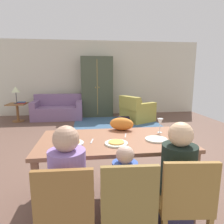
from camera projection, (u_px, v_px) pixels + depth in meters
The scene contains 27 objects.
ground_plane at pixel (111, 142), 4.53m from camera, with size 7.45×6.54×0.02m, color brown.
back_wall at pixel (100, 78), 7.52m from camera, with size 7.45×0.10×2.70m, color beige.
dining_table at pixel (114, 145), 2.34m from camera, with size 1.71×0.92×0.76m.
plate_near_man at pixel (72, 143), 2.15m from camera, with size 0.25×0.25×0.02m, color silver.
pizza_near_man at pixel (72, 142), 2.14m from camera, with size 0.17×0.17×0.01m, color #E7A750.
plate_near_child at pixel (116, 143), 2.15m from camera, with size 0.25×0.25×0.02m, color silver.
pizza_near_child at pixel (116, 142), 2.14m from camera, with size 0.17×0.17×0.01m, color gold.
plate_near_woman at pixel (156, 139), 2.28m from camera, with size 0.25×0.25×0.02m, color silver.
wine_glass at pixel (160, 123), 2.55m from camera, with size 0.07×0.07×0.19m.
fork at pixel (92, 141), 2.24m from camera, with size 0.02×0.15×0.01m, color silver.
knife at pixel (125, 136), 2.44m from camera, with size 0.01×0.17×0.01m, color silver.
dining_chair_man at pixel (67, 209), 1.52m from camera, with size 0.43×0.43×0.87m.
person_man at pixel (69, 193), 1.68m from camera, with size 0.30×0.40×1.11m.
dining_chair_child at pixel (127, 204), 1.57m from camera, with size 0.44×0.44×0.87m.
person_child at pixel (124, 198), 1.75m from camera, with size 0.22×0.29×0.92m.
dining_chair_woman at pixel (184, 200), 1.63m from camera, with size 0.46×0.46×0.87m.
person_woman at pixel (176, 186), 1.80m from camera, with size 0.31×0.41×1.11m.
cat at pixel (122, 124), 2.68m from camera, with size 0.32×0.16×0.17m, color orange.
area_rug at pixel (116, 123), 6.25m from camera, with size 2.60×1.80×0.01m, color #3B5C7D.
couch at pixel (58, 110), 6.81m from camera, with size 1.64×0.86×0.82m.
armchair at pixel (136, 111), 6.45m from camera, with size 1.16×1.15×0.82m.
armoire at pixel (97, 87), 7.17m from camera, with size 1.10×0.59×2.10m.
side_table at pixel (17, 110), 6.39m from camera, with size 0.56×0.56×0.58m.
table_lamp at pixel (16, 90), 6.27m from camera, with size 0.26×0.26×0.54m.
book_lower at pixel (22, 103), 6.32m from camera, with size 0.22×0.16×0.03m, color maroon.
book_upper at pixel (22, 102), 6.37m from camera, with size 0.22×0.16×0.03m, color #34517B.
handbag at pixel (124, 121), 5.96m from camera, with size 0.32×0.16×0.26m, color black.
Camera 1 is at (-0.51, -3.62, 1.50)m, focal length 32.09 mm.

